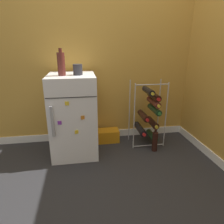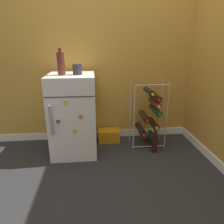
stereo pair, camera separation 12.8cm
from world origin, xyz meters
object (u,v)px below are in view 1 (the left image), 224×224
wine_rack (150,114)px  fridge_top_cup (78,70)px  fridge_top_bottle (61,64)px  loose_bottle_floor (155,141)px  mini_fridge (74,115)px  soda_box (108,135)px

wine_rack → fridge_top_cup: 1.00m
fridge_top_bottle → loose_bottle_floor: fridge_top_bottle is taller
mini_fridge → fridge_top_cup: 0.50m
soda_box → fridge_top_bottle: bearing=-152.3°
wine_rack → fridge_top_bottle: fridge_top_bottle is taller
wine_rack → loose_bottle_floor: (0.01, -0.20, -0.26)m
fridge_top_cup → mini_fridge: bearing=145.1°
soda_box → fridge_top_cup: size_ratio=2.52×
wine_rack → fridge_top_bottle: size_ratio=3.00×
fridge_top_bottle → mini_fridge: bearing=41.0°
fridge_top_bottle → loose_bottle_floor: (0.99, -0.07, -0.88)m
mini_fridge → loose_bottle_floor: mini_fridge is taller
fridge_top_cup → loose_bottle_floor: fridge_top_cup is taller
fridge_top_bottle → fridge_top_cup: bearing=7.9°
wine_rack → loose_bottle_floor: bearing=-87.4°
mini_fridge → wine_rack: mini_fridge is taller
wine_rack → mini_fridge: bearing=-176.1°
fridge_top_bottle → wine_rack: bearing=7.8°
fridge_top_bottle → loose_bottle_floor: 1.32m
wine_rack → fridge_top_cup: (-0.82, -0.11, 0.55)m
mini_fridge → fridge_top_bottle: fridge_top_bottle is taller
soda_box → fridge_top_bottle: (-0.49, -0.26, 0.92)m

